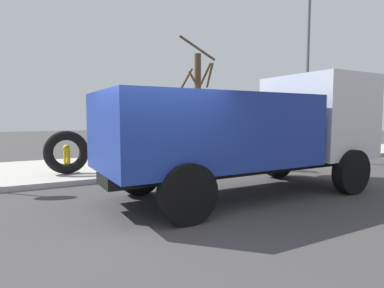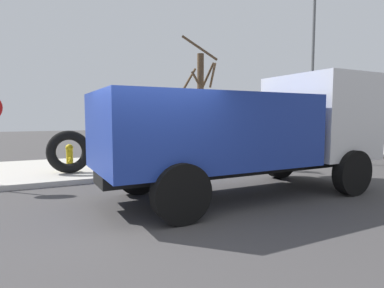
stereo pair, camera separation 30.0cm
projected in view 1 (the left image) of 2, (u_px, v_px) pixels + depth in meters
name	position (u px, v px, depth m)	size (l,w,h in m)	color
ground_plane	(162.00, 223.00, 5.79)	(80.00, 80.00, 0.00)	#423F3F
sidewalk_curb	(92.00, 168.00, 11.51)	(36.00, 5.00, 0.15)	#BCB7AD
fire_hydrant	(67.00, 158.00, 10.07)	(0.23, 0.53, 0.88)	yellow
loose_tire	(66.00, 152.00, 9.84)	(1.32, 1.32, 0.29)	black
dump_truck_blue	(252.00, 129.00, 7.92)	(7.06, 2.95, 3.00)	#1E3899
bare_tree	(198.00, 103.00, 12.04)	(1.50, 1.65, 4.59)	#4C3823
street_light_pole	(307.00, 77.00, 13.26)	(0.12, 0.12, 6.73)	#595B5E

